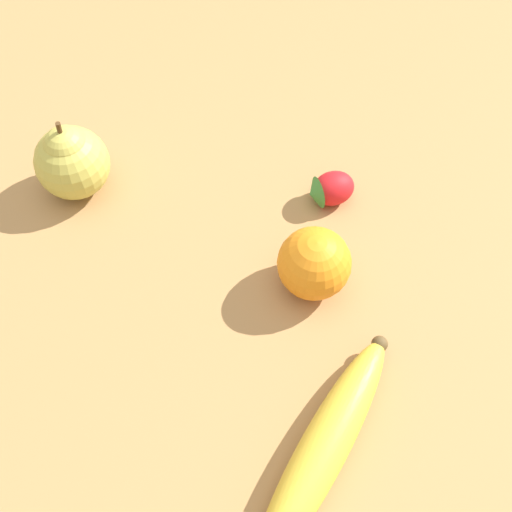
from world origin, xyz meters
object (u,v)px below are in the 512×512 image
Objects in this scene: orange at (314,263)px; strawberry at (330,189)px; banana at (323,449)px; pear at (71,160)px.

orange is 1.16× the size of strawberry.
banana is at bearing -162.54° from orange.
orange is 0.73× the size of pear.
pear is (0.04, 0.27, 0.01)m from orange.
orange reaches higher than strawberry.
orange is 0.11m from strawberry.
pear is 0.27m from strawberry.
strawberry is (0.27, 0.06, -0.00)m from banana.
banana is 0.17m from orange.
strawberry is (0.11, 0.01, -0.02)m from orange.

